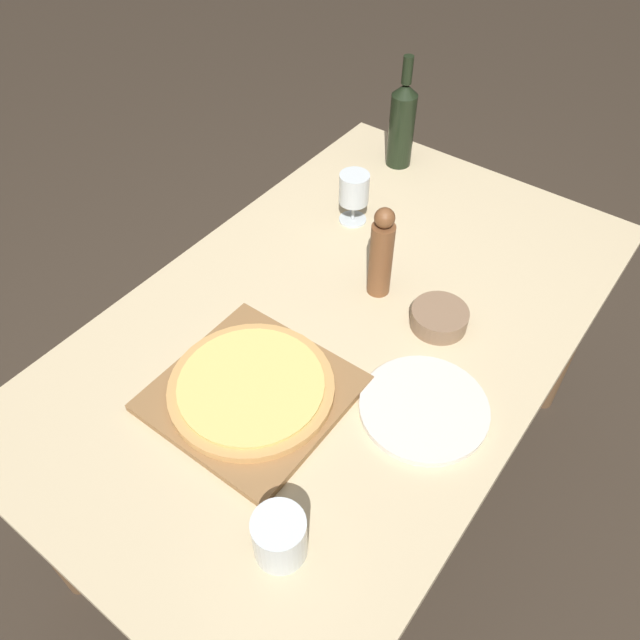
% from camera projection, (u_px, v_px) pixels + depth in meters
% --- Properties ---
extents(ground_plane, '(12.00, 12.00, 0.00)m').
position_uv_depth(ground_plane, '(337.00, 482.00, 1.94)').
color(ground_plane, '#382D23').
extents(dining_table, '(0.90, 1.47, 0.74)m').
position_uv_depth(dining_table, '(342.00, 346.00, 1.46)').
color(dining_table, '#CCB78E').
rests_on(dining_table, ground_plane).
extents(cutting_board, '(0.35, 0.35, 0.02)m').
position_uv_depth(cutting_board, '(252.00, 393.00, 1.24)').
color(cutting_board, olive).
rests_on(cutting_board, dining_table).
extents(pizza, '(0.33, 0.33, 0.02)m').
position_uv_depth(pizza, '(251.00, 387.00, 1.23)').
color(pizza, tan).
rests_on(pizza, cutting_board).
extents(wine_bottle, '(0.07, 0.07, 0.32)m').
position_uv_depth(wine_bottle, '(402.00, 123.00, 1.73)').
color(wine_bottle, black).
rests_on(wine_bottle, dining_table).
extents(pepper_mill, '(0.05, 0.05, 0.23)m').
position_uv_depth(pepper_mill, '(381.00, 254.00, 1.38)').
color(pepper_mill, brown).
rests_on(pepper_mill, dining_table).
extents(wine_glass, '(0.08, 0.08, 0.14)m').
position_uv_depth(wine_glass, '(354.00, 190.00, 1.57)').
color(wine_glass, silver).
rests_on(wine_glass, dining_table).
extents(small_bowl, '(0.13, 0.13, 0.04)m').
position_uv_depth(small_bowl, '(439.00, 318.00, 1.36)').
color(small_bowl, '#84664C').
rests_on(small_bowl, dining_table).
extents(drinking_tumbler, '(0.09, 0.09, 0.09)m').
position_uv_depth(drinking_tumbler, '(280.00, 537.00, 1.00)').
color(drinking_tumbler, silver).
rests_on(drinking_tumbler, dining_table).
extents(dinner_plate, '(0.26, 0.26, 0.01)m').
position_uv_depth(dinner_plate, '(424.00, 408.00, 1.22)').
color(dinner_plate, silver).
rests_on(dinner_plate, dining_table).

